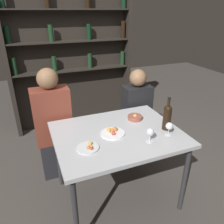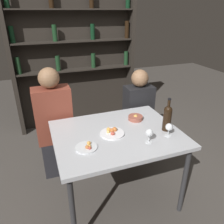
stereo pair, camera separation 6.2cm
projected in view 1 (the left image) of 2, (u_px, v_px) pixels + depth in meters
ground_plane at (117, 195)px, 2.35m from camera, size 10.00×10.00×0.00m
dining_table at (117, 139)px, 2.05m from camera, size 1.15×0.91×0.78m
wine_rack_wall at (72, 61)px, 3.41m from camera, size 1.91×0.21×2.08m
wine_bottle at (167, 116)px, 2.02m from camera, size 0.08×0.08×0.32m
wine_glass_0 at (169, 127)px, 1.94m from camera, size 0.07×0.07×0.12m
wine_glass_1 at (150, 133)px, 1.84m from camera, size 0.07×0.07×0.13m
food_plate_0 at (113, 132)px, 1.99m from camera, size 0.22×0.22×0.05m
food_plate_1 at (88, 147)px, 1.78m from camera, size 0.18×0.18×0.04m
snack_bowl at (135, 117)px, 2.25m from camera, size 0.15×0.15×0.06m
seated_person_left at (54, 128)px, 2.43m from camera, size 0.39×0.22×1.29m
seated_person_right at (136, 117)px, 2.80m from camera, size 0.34×0.22×1.18m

